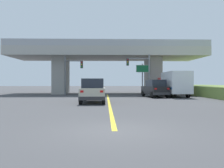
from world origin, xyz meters
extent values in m
plane|color=#424244|center=(0.00, 28.38, 0.00)|extent=(160.00, 160.00, 0.00)
cube|color=#A8A59E|center=(0.00, 28.38, 6.07)|extent=(28.48, 9.14, 1.26)
cube|color=#9A9891|center=(-7.07, 28.38, 2.72)|extent=(1.77, 5.48, 5.44)
cube|color=#9A9891|center=(7.07, 28.38, 2.72)|extent=(1.77, 5.48, 5.44)
cube|color=#9EA0A5|center=(0.00, 23.96, 7.15)|extent=(28.48, 0.20, 0.90)
cube|color=#9EA0A5|center=(0.00, 32.80, 7.15)|extent=(28.48, 0.20, 0.90)
cube|color=yellow|center=(0.00, 12.77, 0.00)|extent=(0.20, 25.55, 0.01)
cube|color=#B7B29E|center=(-1.33, 11.95, 0.81)|extent=(1.98, 4.72, 0.90)
cube|color=#1E232D|center=(-1.33, 11.59, 1.64)|extent=(1.74, 2.60, 0.76)
cube|color=#2D2D30|center=(-1.33, 9.63, 0.50)|extent=(2.02, 0.20, 0.28)
cube|color=red|center=(-2.07, 9.56, 1.03)|extent=(0.24, 0.06, 0.16)
cube|color=red|center=(-0.59, 9.56, 1.03)|extent=(0.24, 0.06, 0.16)
cylinder|color=black|center=(-2.22, 13.76, 0.36)|extent=(0.26, 0.72, 0.72)
cylinder|color=black|center=(-0.44, 13.76, 0.36)|extent=(0.26, 0.72, 0.72)
cylinder|color=black|center=(-2.22, 10.13, 0.36)|extent=(0.26, 0.72, 0.72)
cylinder|color=black|center=(-0.44, 10.13, 0.36)|extent=(0.26, 0.72, 0.72)
cube|color=black|center=(5.45, 19.26, 0.81)|extent=(2.54, 4.68, 0.90)
cube|color=#1E232D|center=(5.50, 18.93, 1.64)|extent=(2.02, 2.67, 0.76)
cube|color=#2D2D30|center=(5.77, 17.10, 0.50)|extent=(1.95, 0.48, 0.28)
cube|color=red|center=(5.08, 16.93, 1.03)|extent=(0.25, 0.09, 0.16)
cube|color=red|center=(6.49, 17.14, 1.03)|extent=(0.25, 0.09, 0.16)
cylinder|color=black|center=(4.37, 20.79, 0.36)|extent=(0.36, 0.75, 0.72)
cylinder|color=black|center=(6.05, 21.04, 0.36)|extent=(0.36, 0.75, 0.72)
cylinder|color=black|center=(4.86, 17.47, 0.36)|extent=(0.36, 0.75, 0.72)
cylinder|color=black|center=(6.54, 17.72, 0.36)|extent=(0.36, 0.75, 0.72)
cube|color=red|center=(8.01, 23.13, 1.40)|extent=(2.20, 2.00, 1.90)
cube|color=silver|center=(8.01, 19.50, 1.71)|extent=(2.31, 5.27, 2.51)
cube|color=#195999|center=(8.01, 19.50, 1.08)|extent=(2.33, 5.17, 0.24)
cylinder|color=black|center=(7.01, 23.13, 0.45)|extent=(0.30, 0.90, 0.90)
cylinder|color=black|center=(9.01, 23.13, 0.45)|extent=(0.30, 0.90, 0.90)
cylinder|color=black|center=(7.01, 18.18, 0.45)|extent=(0.30, 0.90, 0.90)
cylinder|color=black|center=(9.01, 18.18, 0.45)|extent=(0.30, 0.90, 0.90)
cylinder|color=slate|center=(5.57, 23.32, 2.76)|extent=(0.18, 0.18, 5.52)
cylinder|color=slate|center=(4.13, 23.32, 4.93)|extent=(2.88, 0.12, 0.12)
cube|color=#232326|center=(2.69, 23.32, 4.45)|extent=(0.32, 0.26, 0.96)
sphere|color=red|center=(2.69, 23.17, 4.75)|extent=(0.16, 0.16, 0.16)
sphere|color=gold|center=(2.69, 23.17, 4.45)|extent=(0.16, 0.16, 0.16)
sphere|color=green|center=(2.69, 23.17, 4.15)|extent=(0.16, 0.16, 0.16)
cylinder|color=#56595E|center=(-5.57, 23.07, 2.58)|extent=(0.18, 0.18, 5.16)
cylinder|color=#56595E|center=(-4.48, 23.07, 4.54)|extent=(2.18, 0.12, 0.12)
cube|color=#232326|center=(-3.39, 23.07, 4.06)|extent=(0.32, 0.26, 0.96)
sphere|color=red|center=(-3.39, 22.92, 4.36)|extent=(0.16, 0.16, 0.16)
sphere|color=gold|center=(-3.39, 22.92, 4.06)|extent=(0.16, 0.16, 0.16)
sphere|color=green|center=(-3.39, 22.92, 3.76)|extent=(0.16, 0.16, 0.16)
cylinder|color=#56595E|center=(4.94, 25.12, 2.17)|extent=(0.14, 0.14, 4.34)
cube|color=#146638|center=(4.94, 25.06, 3.66)|extent=(1.71, 0.08, 0.96)
cube|color=white|center=(4.94, 25.05, 3.66)|extent=(1.79, 0.04, 1.04)
camera|label=1|loc=(-0.34, -8.27, 1.70)|focal=38.12mm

